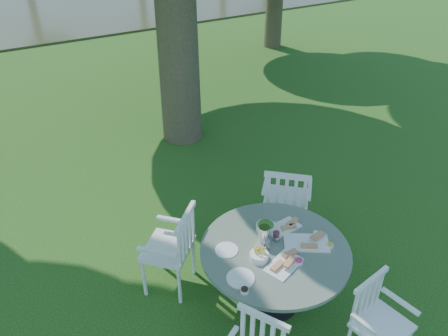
{
  "coord_description": "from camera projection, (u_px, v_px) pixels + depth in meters",
  "views": [
    {
      "loc": [
        -2.13,
        -3.46,
        3.58
      ],
      "look_at": [
        0.0,
        0.2,
        0.85
      ],
      "focal_mm": 35.0,
      "sensor_mm": 36.0,
      "label": 1
    }
  ],
  "objects": [
    {
      "name": "tableware",
      "position": [
        271.0,
        243.0,
        4.1
      ],
      "size": [
        1.15,
        0.74,
        0.21
      ],
      "color": "white",
      "rests_on": "table"
    },
    {
      "name": "chair_ne",
      "position": [
        286.0,
        199.0,
        4.98
      ],
      "size": [
        0.69,
        0.69,
        1.0
      ],
      "rotation": [
        0.0,
        0.0,
        -3.87
      ],
      "color": "white",
      "rests_on": "ground"
    },
    {
      "name": "table",
      "position": [
        274.0,
        259.0,
        4.18
      ],
      "size": [
        1.42,
        1.42,
        0.72
      ],
      "color": "black",
      "rests_on": "ground"
    },
    {
      "name": "ground",
      "position": [
        232.0,
        234.0,
        5.36
      ],
      "size": [
        140.0,
        140.0,
        0.0
      ],
      "primitive_type": "plane",
      "color": "#133B0C",
      "rests_on": "ground"
    },
    {
      "name": "chair_se",
      "position": [
        375.0,
        315.0,
        3.72
      ],
      "size": [
        0.49,
        0.47,
        0.86
      ],
      "rotation": [
        0.0,
        0.0,
        0.15
      ],
      "color": "white",
      "rests_on": "ground"
    },
    {
      "name": "chair_nw",
      "position": [
        176.0,
        245.0,
        4.36
      ],
      "size": [
        0.67,
        0.67,
        0.97
      ],
      "rotation": [
        0.0,
        0.0,
        -2.37
      ],
      "color": "white",
      "rests_on": "ground"
    }
  ]
}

